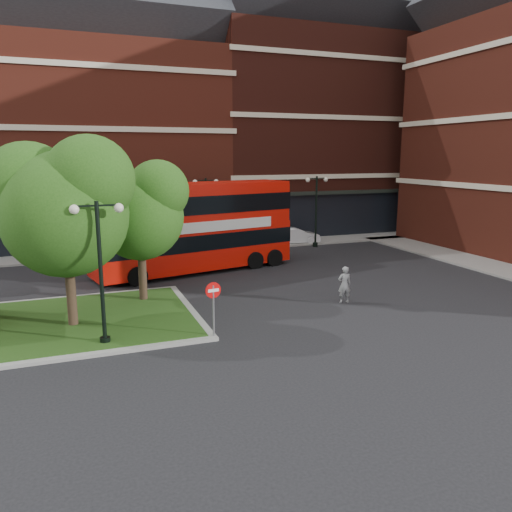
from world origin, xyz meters
name	(u,v)px	position (x,y,z in m)	size (l,w,h in m)	color
ground	(256,328)	(0.00, 0.00, 0.00)	(120.00, 120.00, 0.00)	black
pavement_far	(171,250)	(0.00, 16.50, 0.06)	(44.00, 3.00, 0.12)	slate
terrace_far_left	(41,147)	(-8.00, 24.00, 7.00)	(26.00, 12.00, 14.00)	maroon
terrace_far_right	(308,137)	(14.00, 24.00, 8.00)	(18.00, 12.00, 16.00)	#471911
traffic_island	(32,326)	(-8.00, 3.00, 0.07)	(12.60, 7.60, 0.15)	gray
tree_island_west	(61,202)	(-6.60, 2.58, 4.79)	(5.40, 4.71, 7.21)	#2D2116
tree_island_east	(137,207)	(-3.58, 5.06, 4.24)	(4.46, 3.90, 6.29)	#2D2116
lamp_island	(100,266)	(-5.50, 0.20, 2.83)	(1.72, 0.36, 5.00)	black
lamp_far_left	(206,212)	(2.00, 14.50, 2.83)	(1.72, 0.36, 5.00)	black
lamp_far_right	(316,207)	(10.00, 14.50, 2.83)	(1.72, 0.36, 5.00)	black
bus	(194,221)	(0.12, 10.05, 2.85)	(11.66, 4.99, 4.34)	red
woman	(344,285)	(4.86, 1.76, 0.83)	(0.60, 0.40, 1.65)	gray
car_silver	(177,242)	(0.33, 16.00, 0.68)	(1.60, 3.98, 1.36)	silver
car_white	(295,236)	(9.05, 16.00, 0.61)	(1.29, 3.70, 1.22)	white
no_entry_sign	(213,299)	(-1.80, -0.50, 1.49)	(0.58, 0.11, 2.09)	slate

